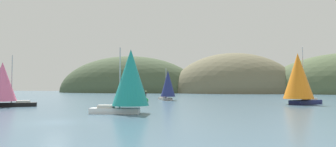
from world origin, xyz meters
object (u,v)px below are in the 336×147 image
at_px(sailboat_teal_sail, 130,79).
at_px(sailboat_navy_sail, 168,85).
at_px(channel_buoy, 146,100).
at_px(sailboat_orange_sail, 299,78).
at_px(sailboat_pink_spinnaker, 3,83).

height_order(sailboat_teal_sail, sailboat_navy_sail, sailboat_teal_sail).
xyz_separation_m(sailboat_teal_sail, sailboat_navy_sail, (-5.86, 35.03, -0.44)).
bearing_deg(sailboat_navy_sail, channel_buoy, -107.68).
xyz_separation_m(sailboat_teal_sail, sailboat_orange_sail, (21.77, 25.41, 0.75)).
bearing_deg(sailboat_teal_sail, sailboat_orange_sail, 49.41).
relative_size(sailboat_pink_spinnaker, channel_buoy, 3.15).
bearing_deg(sailboat_pink_spinnaker, sailboat_orange_sail, 23.75).
bearing_deg(sailboat_orange_sail, channel_buoy, 176.77).
height_order(sailboat_teal_sail, sailboat_pink_spinnaker, sailboat_pink_spinnaker).
xyz_separation_m(sailboat_navy_sail, channel_buoy, (-2.52, -7.91, -3.34)).
bearing_deg(sailboat_navy_sail, sailboat_pink_spinnaker, -121.72).
bearing_deg(sailboat_pink_spinnaker, sailboat_teal_sail, -11.88).
distance_m(sailboat_teal_sail, sailboat_orange_sail, 33.47).
xyz_separation_m(sailboat_orange_sail, channel_buoy, (-30.15, 1.70, -4.53)).
distance_m(sailboat_orange_sail, channel_buoy, 30.54).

